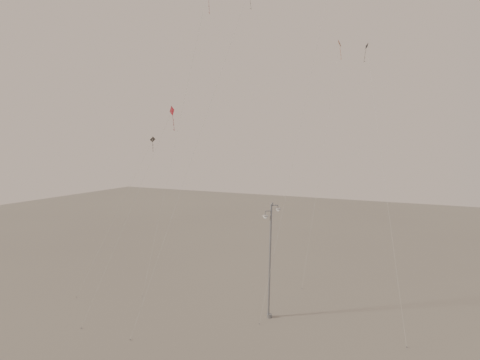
% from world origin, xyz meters
% --- Properties ---
extents(ground, '(160.00, 160.00, 0.00)m').
position_xyz_m(ground, '(0.00, 0.00, 0.00)').
color(ground, gray).
rests_on(ground, ground).
extents(street_lamp, '(1.37, 1.22, 9.85)m').
position_xyz_m(street_lamp, '(0.72, 6.04, 5.25)').
color(street_lamp, gray).
rests_on(street_lamp, ground).
extents(kite_0, '(3.20, 8.89, 31.65)m').
position_xyz_m(kite_0, '(-9.79, 11.94, 25.10)').
color(kite_0, maroon).
rests_on(kite_0, ground).
extents(kite_1, '(3.43, 15.27, 30.35)m').
position_xyz_m(kite_1, '(-5.04, 9.36, 22.57)').
color(kite_1, '#37312D').
rests_on(kite_1, ground).
extents(kite_3, '(5.44, 5.96, 17.80)m').
position_xyz_m(kite_3, '(-8.17, 2.44, 13.85)').
color(kite_3, maroon).
rests_on(kite_3, ground).
extents(kite_4, '(4.87, 10.95, 24.42)m').
position_xyz_m(kite_4, '(8.02, 13.32, 17.30)').
color(kite_4, '#37312D').
rests_on(kite_4, ground).
extents(kite_5, '(2.10, 8.01, 26.25)m').
position_xyz_m(kite_5, '(2.88, 19.26, 19.91)').
color(kite_5, '#923518').
rests_on(kite_5, ground).
extents(kite_6, '(6.35, 4.56, 15.37)m').
position_xyz_m(kite_6, '(-13.15, 5.27, 10.87)').
color(kite_6, '#37312D').
rests_on(kite_6, ground).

